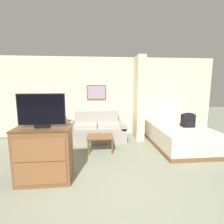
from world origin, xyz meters
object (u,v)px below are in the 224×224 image
at_px(couch, 97,130).
at_px(coffee_table, 100,138).
at_px(bed, 179,136).
at_px(tv_dresser, 44,154).
at_px(table_lamp, 63,113).
at_px(backpack, 188,120).
at_px(tv, 42,111).

distance_m(couch, coffee_table, 0.93).
bearing_deg(bed, tv_dresser, -155.10).
distance_m(table_lamp, backpack, 3.64).
height_order(table_lamp, bed, table_lamp).
xyz_separation_m(couch, tv, (-0.98, -2.23, 0.98)).
bearing_deg(backpack, couch, 161.85).
height_order(couch, bed, couch).
distance_m(tv, bed, 3.77).
relative_size(table_lamp, backpack, 1.03).
bearing_deg(backpack, tv_dresser, -157.92).
distance_m(coffee_table, backpack, 2.48).
height_order(bed, backpack, backpack).
relative_size(couch, bed, 0.81).
xyz_separation_m(table_lamp, tv_dresser, (0.04, -2.29, -0.36)).
bearing_deg(coffee_table, bed, 5.60).
bearing_deg(table_lamp, tv_dresser, -88.90).
height_order(tv, bed, tv).
xyz_separation_m(tv_dresser, tv, (0.00, 0.00, 0.80)).
xyz_separation_m(tv_dresser, bed, (3.29, 1.53, -0.21)).
height_order(coffee_table, tv_dresser, tv_dresser).
height_order(tv_dresser, bed, tv_dresser).
bearing_deg(tv, tv_dresser, -90.00).
bearing_deg(tv, couch, 66.36).
relative_size(table_lamp, tv_dresser, 0.41).
relative_size(tv_dresser, bed, 0.46).
bearing_deg(backpack, table_lamp, 165.96).
height_order(coffee_table, backpack, backpack).
relative_size(coffee_table, tv, 0.84).
distance_m(tv_dresser, backpack, 3.77).
height_order(couch, backpack, backpack).
bearing_deg(coffee_table, tv, -128.43).
relative_size(tv_dresser, tv, 1.25).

